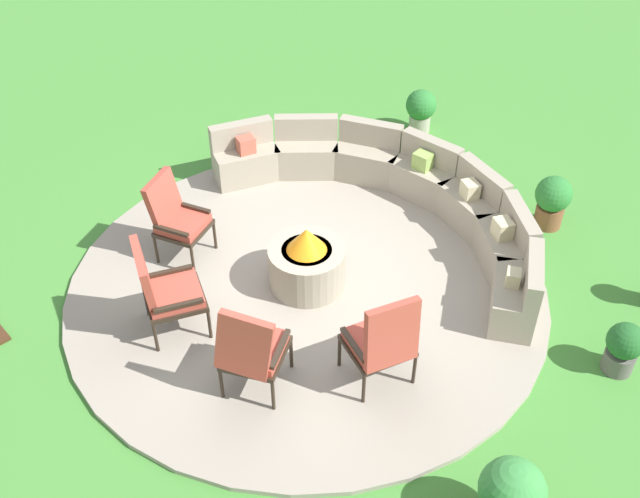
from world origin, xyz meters
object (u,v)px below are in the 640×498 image
(potted_plant_0, at_px, (624,347))
(potted_plant_1, at_px, (511,495))
(fire_pit, at_px, (307,263))
(lounge_chair_back_right, at_px, (383,340))
(lounge_chair_front_right, at_px, (163,288))
(curved_stone_bench, at_px, (399,194))
(lounge_chair_back_left, at_px, (251,349))
(potted_plant_4, at_px, (421,109))
(lounge_chair_front_left, at_px, (176,216))
(potted_plant_5, at_px, (552,200))

(potted_plant_0, bearing_deg, potted_plant_1, -83.62)
(fire_pit, xyz_separation_m, potted_plant_0, (3.05, 1.48, -0.04))
(fire_pit, xyz_separation_m, lounge_chair_back_right, (1.55, -0.42, 0.27))
(lounge_chair_front_right, bearing_deg, fire_pit, 96.30)
(potted_plant_0, distance_m, potted_plant_1, 2.25)
(curved_stone_bench, height_order, lounge_chair_back_left, lounge_chair_back_left)
(curved_stone_bench, bearing_deg, lounge_chair_back_left, -72.60)
(potted_plant_1, bearing_deg, fire_pit, 167.12)
(potted_plant_4, bearing_deg, curved_stone_bench, -55.69)
(curved_stone_bench, height_order, lounge_chair_front_left, lounge_chair_front_left)
(fire_pit, relative_size, lounge_chair_back_right, 0.77)
(lounge_chair_front_left, xyz_separation_m, potted_plant_4, (-0.03, 4.31, -0.25))
(potted_plant_0, bearing_deg, lounge_chair_front_left, -153.45)
(potted_plant_0, bearing_deg, potted_plant_5, 140.63)
(lounge_chair_front_right, relative_size, potted_plant_4, 1.76)
(lounge_chair_back_right, distance_m, potted_plant_4, 4.99)
(potted_plant_4, relative_size, potted_plant_5, 0.94)
(potted_plant_1, distance_m, potted_plant_4, 6.41)
(lounge_chair_front_right, bearing_deg, potted_plant_5, 92.99)
(lounge_chair_front_right, distance_m, lounge_chair_back_right, 2.31)
(potted_plant_0, xyz_separation_m, potted_plant_1, (0.25, -2.24, 0.09))
(lounge_chair_front_left, height_order, lounge_chair_back_left, lounge_chair_back_left)
(lounge_chair_front_left, relative_size, potted_plant_5, 1.51)
(fire_pit, distance_m, potted_plant_1, 3.38)
(potted_plant_0, relative_size, potted_plant_5, 0.85)
(curved_stone_bench, distance_m, potted_plant_4, 2.22)
(lounge_chair_front_left, relative_size, potted_plant_1, 1.39)
(lounge_chair_front_left, distance_m, potted_plant_4, 4.31)
(fire_pit, xyz_separation_m, lounge_chair_front_left, (-1.41, -0.75, 0.24))
(fire_pit, distance_m, curved_stone_bench, 1.73)
(curved_stone_bench, distance_m, potted_plant_1, 4.28)
(lounge_chair_front_right, xyz_separation_m, potted_plant_5, (1.66, 4.55, -0.24))
(lounge_chair_front_left, bearing_deg, lounge_chair_back_right, 72.74)
(lounge_chair_front_left, relative_size, lounge_chair_back_right, 0.94)
(fire_pit, relative_size, potted_plant_5, 1.23)
(potted_plant_0, distance_m, potted_plant_5, 2.40)
(potted_plant_0, distance_m, potted_plant_4, 4.95)
(curved_stone_bench, distance_m, lounge_chair_front_left, 2.77)
(potted_plant_1, bearing_deg, lounge_chair_back_right, 169.32)
(fire_pit, xyz_separation_m, potted_plant_4, (-1.44, 3.56, -0.00))
(fire_pit, relative_size, lounge_chair_front_right, 0.75)
(potted_plant_5, bearing_deg, curved_stone_bench, -137.25)
(potted_plant_1, relative_size, potted_plant_5, 1.08)
(curved_stone_bench, height_order, lounge_chair_back_right, lounge_chair_back_right)
(lounge_chair_front_right, height_order, potted_plant_5, lounge_chair_front_right)
(curved_stone_bench, distance_m, lounge_chair_front_right, 3.29)
(lounge_chair_front_right, xyz_separation_m, lounge_chair_back_right, (2.02, 1.12, 0.00))
(curved_stone_bench, height_order, potted_plant_4, curved_stone_bench)
(potted_plant_4, bearing_deg, potted_plant_1, -42.31)
(curved_stone_bench, bearing_deg, lounge_chair_front_right, -94.81)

